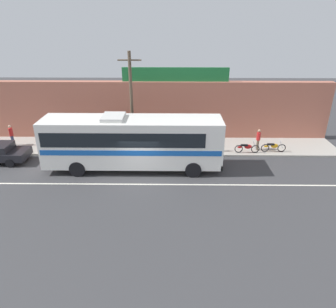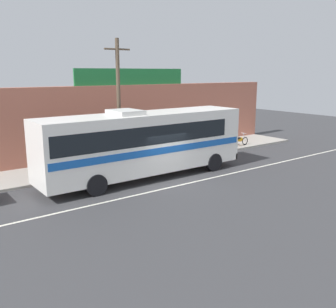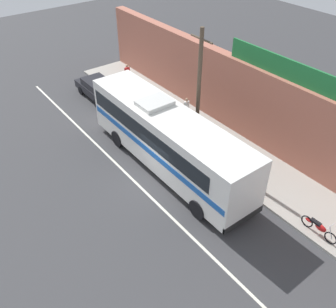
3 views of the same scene
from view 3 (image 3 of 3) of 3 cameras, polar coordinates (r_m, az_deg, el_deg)
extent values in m
plane|color=#3A3A3D|center=(20.13, -2.39, -4.31)|extent=(70.00, 70.00, 0.00)
cube|color=#A8A399|center=(22.76, 8.35, 1.13)|extent=(30.00, 3.60, 0.14)
cube|color=#B26651|center=(22.90, 12.77, 7.75)|extent=(30.00, 0.70, 4.80)
cube|color=#1E7538|center=(20.39, 18.81, 12.20)|extent=(8.49, 0.12, 1.10)
cube|color=silver|center=(19.80, -4.29, -5.23)|extent=(30.00, 0.14, 0.01)
cube|color=white|center=(19.90, -0.04, 2.48)|extent=(11.76, 2.55, 3.10)
cube|color=black|center=(19.91, -0.86, 4.40)|extent=(10.35, 2.57, 0.96)
cube|color=#1956B2|center=(20.07, -0.04, 1.78)|extent=(11.52, 2.56, 0.36)
cube|color=black|center=(16.37, 12.49, -5.62)|extent=(0.04, 2.29, 1.40)
cube|color=black|center=(17.64, 11.68, -9.95)|extent=(0.12, 2.55, 0.36)
cube|color=silver|center=(19.82, -2.11, 8.00)|extent=(1.40, 1.78, 0.24)
cylinder|color=black|center=(19.19, 10.09, -5.40)|extent=(1.04, 0.32, 1.04)
cylinder|color=black|center=(17.93, 4.73, -8.57)|extent=(1.04, 0.32, 1.04)
cylinder|color=black|center=(23.68, -2.92, 4.43)|extent=(1.04, 0.32, 1.04)
cylinder|color=black|center=(22.67, -7.84, 2.43)|extent=(1.04, 0.32, 1.04)
cube|color=black|center=(28.28, -10.82, 9.82)|extent=(4.27, 1.81, 0.56)
cube|color=black|center=(28.13, -11.04, 10.83)|extent=(2.22, 1.63, 0.48)
cube|color=black|center=(27.47, -10.21, 10.19)|extent=(0.21, 1.52, 0.34)
cylinder|color=black|center=(27.77, -7.96, 8.91)|extent=(0.62, 0.20, 0.62)
cylinder|color=black|center=(27.10, -11.09, 7.79)|extent=(0.62, 0.20, 0.62)
cylinder|color=black|center=(29.74, -10.44, 10.65)|extent=(0.62, 0.20, 0.62)
cylinder|color=black|center=(29.11, -13.42, 9.63)|extent=(0.62, 0.20, 0.62)
cylinder|color=brown|center=(20.38, 4.79, 9.29)|extent=(0.22, 0.22, 7.37)
cylinder|color=brown|center=(19.14, 5.28, 17.46)|extent=(1.60, 0.10, 0.10)
torus|color=black|center=(18.29, 24.06, -11.90)|extent=(0.62, 0.06, 0.62)
torus|color=black|center=(18.61, 20.90, -9.81)|extent=(0.62, 0.06, 0.62)
cylinder|color=silver|center=(18.10, 24.09, -11.14)|extent=(0.34, 0.04, 0.65)
cylinder|color=silver|center=(17.90, 24.09, -10.27)|extent=(0.03, 0.56, 0.03)
ellipsoid|color=red|center=(18.30, 22.75, -10.57)|extent=(0.56, 0.22, 0.34)
cube|color=black|center=(18.29, 22.11, -9.83)|extent=(0.52, 0.20, 0.10)
ellipsoid|color=red|center=(18.50, 21.14, -9.61)|extent=(0.36, 0.14, 0.16)
cylinder|color=black|center=(24.93, 3.02, 6.28)|extent=(0.13, 0.13, 0.78)
cylinder|color=black|center=(24.83, 2.69, 6.16)|extent=(0.13, 0.13, 0.78)
cylinder|color=white|center=(24.53, 2.90, 7.59)|extent=(0.30, 0.30, 0.59)
sphere|color=tan|center=(24.32, 2.93, 8.47)|extent=(0.21, 0.21, 0.21)
cylinder|color=white|center=(24.63, 3.27, 7.79)|extent=(0.08, 0.08, 0.54)
cylinder|color=white|center=(24.41, 2.54, 7.51)|extent=(0.08, 0.08, 0.54)
cylinder|color=navy|center=(29.66, -6.14, 11.51)|extent=(0.13, 0.13, 0.83)
cylinder|color=navy|center=(29.58, -6.44, 11.41)|extent=(0.13, 0.13, 0.83)
cylinder|color=red|center=(29.31, -6.39, 12.73)|extent=(0.30, 0.30, 0.62)
sphere|color=tan|center=(29.13, -6.45, 13.54)|extent=(0.22, 0.22, 0.22)
cylinder|color=red|center=(29.39, -6.05, 12.89)|extent=(0.08, 0.08, 0.57)
cylinder|color=red|center=(29.21, -6.73, 12.68)|extent=(0.08, 0.08, 0.57)
camera|label=1|loc=(14.47, -72.56, -5.14)|focal=33.37mm
camera|label=2|loc=(25.90, -49.99, 6.55)|focal=39.84mm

